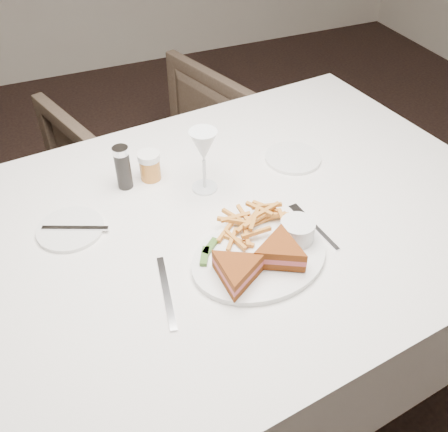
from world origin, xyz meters
TOP-DOWN VIEW (x-y plane):
  - ground at (0.00, 0.00)m, footprint 5.00×5.00m
  - table at (-0.09, -0.14)m, footprint 1.63×1.18m
  - chair_far at (0.00, 0.74)m, footprint 0.86×0.83m
  - table_setting at (-0.07, -0.20)m, footprint 0.80×0.57m

SIDE VIEW (x-z plane):
  - ground at x=0.00m, z-range 0.00..0.00m
  - chair_far at x=0.00m, z-range 0.00..0.72m
  - table at x=-0.09m, z-range 0.00..0.75m
  - table_setting at x=-0.07m, z-range 0.70..0.88m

